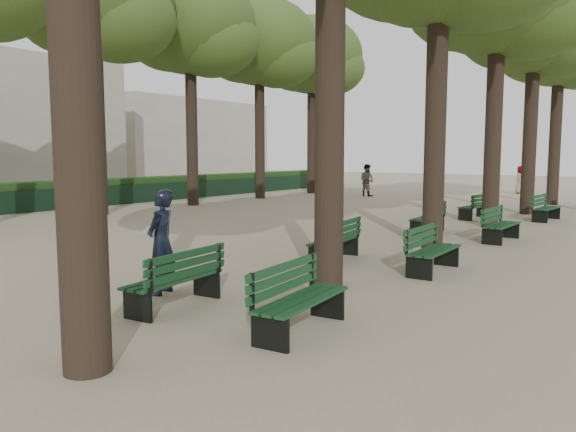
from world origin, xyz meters
The scene contains 22 objects.
ground centered at (0.00, 0.00, 0.00)m, with size 120.00×120.00×0.00m, color tan.
tree_central_4 centered at (1.50, 18.00, 7.65)m, with size 6.00×6.00×9.95m.
tree_central_5 centered at (1.50, 23.00, 7.65)m, with size 6.00×6.00×9.95m.
tree_far_2 centered at (-12.00, 8.00, 8.14)m, with size 6.00×6.00×10.45m.
tree_far_3 centered at (-12.00, 13.00, 8.14)m, with size 6.00×6.00×10.45m.
tree_far_4 centered at (-12.00, 18.00, 8.14)m, with size 6.00×6.00×10.45m.
tree_far_5 centered at (-12.00, 23.00, 8.14)m, with size 6.00×6.00×10.45m.
bench_left_0 centered at (0.37, 0.33, 0.27)m, with size 0.74×1.85×0.92m.
bench_left_1 centered at (0.37, 5.09, 0.27)m, with size 0.81×1.86×0.92m.
bench_left_2 centered at (0.37, 10.53, 0.27)m, with size 0.66×1.83×0.92m.
bench_left_3 centered at (0.37, 15.04, 0.27)m, with size 0.76×1.85×0.92m.
bench_right_0 centered at (2.63, 0.47, 0.27)m, with size 0.74×1.85×0.92m.
bench_right_1 centered at (2.63, 5.17, 0.27)m, with size 0.62×1.81×0.92m.
bench_right_2 centered at (2.63, 10.10, 0.27)m, with size 0.62×1.82×0.92m.
bench_right_3 centered at (2.63, 15.93, 0.27)m, with size 0.70×1.84×0.92m.
man_with_map centered at (-0.46, 0.82, 0.89)m, with size 0.72×0.79×1.79m.
pedestrian_a centered at (-8.02, 22.59, 0.90)m, with size 0.87×0.36×1.80m, color #262628.
pedestrian_e centered at (-11.38, 23.48, 0.81)m, with size 1.50×0.32×1.62m, color #262628.
pedestrian_d centered at (-1.48, 29.58, 0.84)m, with size 0.82×0.33×1.67m, color #262628.
fence centered at (-15.00, 11.00, 0.45)m, with size 0.08×42.00×0.90m, color black.
hedge centered at (-15.70, 11.00, 0.60)m, with size 1.20×42.00×1.20m, color #193A14.
building_far centered at (-33.00, 30.00, 3.50)m, with size 12.00×16.00×7.00m, color #B7B2A3.
Camera 1 is at (6.71, -5.52, 2.36)m, focal length 35.00 mm.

